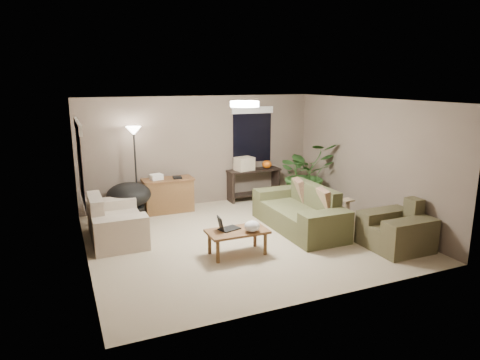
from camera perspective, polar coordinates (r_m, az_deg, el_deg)
name	(u,v)px	position (r m, az deg, el deg)	size (l,w,h in m)	color
room_shell	(244,171)	(7.64, 0.59, 1.15)	(5.50, 5.50, 5.50)	#BCAA8B
main_sofa	(300,214)	(8.44, 8.03, -4.52)	(0.95, 2.20, 0.85)	brown
throw_pillows	(312,195)	(8.47, 9.59, -2.00)	(0.34, 1.39, 0.47)	#8C7251
loveseat	(115,224)	(8.13, -16.37, -5.62)	(0.90, 1.60, 0.85)	beige
armchair	(396,231)	(7.90, 20.13, -6.46)	(0.95, 1.00, 0.85)	brown
coffee_table	(237,234)	(7.14, -0.36, -7.19)	(1.00, 0.55, 0.42)	brown
laptop	(226,226)	(7.12, -1.93, -6.20)	(0.39, 0.32, 0.24)	black
plastic_bag	(252,226)	(7.03, 1.63, -6.18)	(0.26, 0.24, 0.18)	white
desk	(168,195)	(9.53, -9.53, -1.99)	(1.10, 0.50, 0.75)	brown
desk_papers	(161,177)	(9.39, -10.53, 0.39)	(0.70, 0.29, 0.12)	silver
console_table	(254,182)	(10.35, 1.84, -0.27)	(1.30, 0.40, 0.75)	black
pumpkin	(267,164)	(10.41, 3.61, 2.09)	(0.23, 0.23, 0.19)	orange
cardboard_box	(244,164)	(10.15, 0.58, 2.18)	(0.42, 0.31, 0.31)	beige
papasan_chair	(129,199)	(9.08, -14.56, -2.44)	(1.12, 1.12, 0.80)	black
floor_lamp	(134,142)	(9.19, -13.93, 5.00)	(0.32, 0.32, 1.91)	black
ceiling_fixture	(245,104)	(7.48, 0.61, 10.09)	(0.50, 0.50, 0.10)	white
houseplant	(305,180)	(10.04, 8.71, -0.03)	(1.33, 1.48, 1.15)	#2D5923
cat_scratching_post	(346,213)	(8.97, 13.99, -4.26)	(0.32, 0.32, 0.50)	tan
window_left	(79,149)	(7.22, -20.70, 3.90)	(0.05, 1.56, 1.33)	black
window_back	(252,125)	(10.32, 1.66, 7.30)	(1.06, 0.05, 1.33)	black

